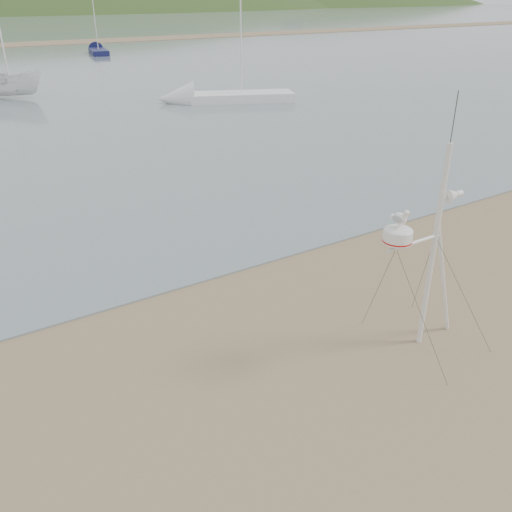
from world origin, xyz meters
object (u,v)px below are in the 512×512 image
mast_rig (427,292)px  sailboat_blue_far (97,50)px  sailboat_white_near (204,98)px  boat_white (6,61)px

mast_rig → sailboat_blue_far: sailboat_blue_far is taller
sailboat_white_near → boat_white: bearing=139.4°
sailboat_blue_far → mast_rig: bearing=-102.3°
sailboat_white_near → sailboat_blue_far: (4.07, 31.94, 0.00)m
mast_rig → sailboat_white_near: size_ratio=0.56×
mast_rig → boat_white: bearing=91.9°
boat_white → sailboat_white_near: 12.08m
boat_white → mast_rig: bearing=-138.6°
sailboat_white_near → sailboat_blue_far: 32.19m
boat_white → sailboat_white_near: size_ratio=0.52×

